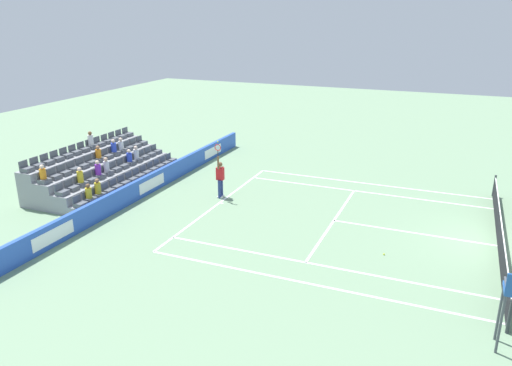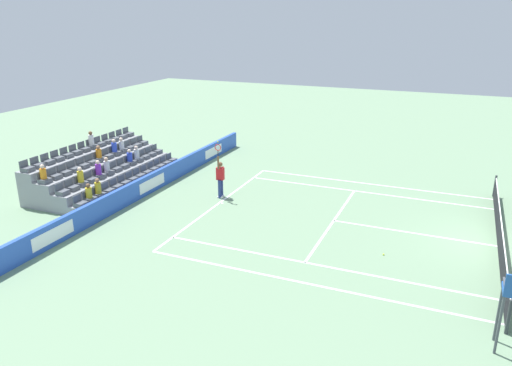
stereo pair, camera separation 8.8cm
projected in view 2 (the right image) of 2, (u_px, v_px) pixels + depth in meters
ground_plane at (498, 246)px, 18.97m from camera, size 80.00×80.00×0.00m
line_baseline at (220, 203)px, 23.33m from camera, size 10.97×0.10×0.01m
line_service at (334, 221)px, 21.31m from camera, size 8.23×0.10×0.01m
line_centre_service at (411, 233)px, 20.14m from camera, size 0.10×6.40×0.01m
line_singles_sideline_left at (317, 265)px, 17.56m from camera, size 0.10×11.89×0.01m
line_singles_sideline_right at (363, 192)px, 24.74m from camera, size 0.10×11.89×0.01m
line_doubles_sideline_left at (306, 283)px, 16.36m from camera, size 0.10×11.89×0.01m
line_doubles_sideline_right at (369, 184)px, 25.93m from camera, size 0.10×11.89×0.01m
line_centre_mark at (221, 203)px, 23.29m from camera, size 0.10×0.20×0.01m
sponsor_barrier at (150, 183)px, 24.58m from camera, size 19.72×0.22×0.94m
tennis_net at (500, 235)px, 18.81m from camera, size 11.97×0.10×1.07m
tennis_player at (220, 178)px, 23.73m from camera, size 0.53×0.38×2.85m
stadium_stand at (102, 172)px, 25.58m from camera, size 8.06×3.80×2.62m
loose_tennis_ball at (384, 254)px, 18.25m from camera, size 0.07×0.07×0.07m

